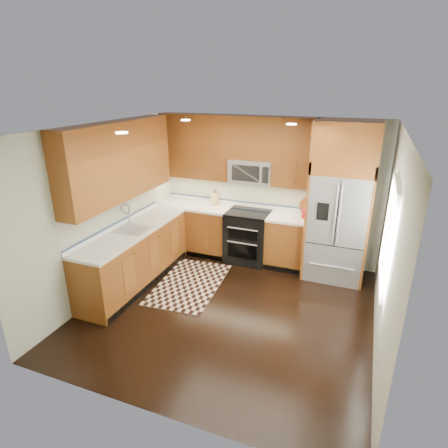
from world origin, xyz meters
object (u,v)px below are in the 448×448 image
at_px(range, 248,236).
at_px(knife_block, 215,199).
at_px(refrigerator, 340,203).
at_px(rug, 190,284).
at_px(utensil_crock, 305,212).

height_order(range, knife_block, knife_block).
height_order(refrigerator, rug, refrigerator).
height_order(refrigerator, knife_block, refrigerator).
bearing_deg(rug, refrigerator, 24.46).
relative_size(range, utensil_crock, 2.82).
distance_m(range, refrigerator, 1.76).
distance_m(refrigerator, knife_block, 2.31).
bearing_deg(rug, knife_block, 90.91).
distance_m(range, rug, 1.44).
bearing_deg(range, knife_block, 164.66).
bearing_deg(utensil_crock, refrigerator, -10.62).
xyz_separation_m(rug, knife_block, (-0.13, 1.42, 1.05)).
distance_m(rug, utensil_crock, 2.31).
distance_m(range, knife_block, 0.96).
xyz_separation_m(refrigerator, knife_block, (-2.28, 0.24, -0.25)).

